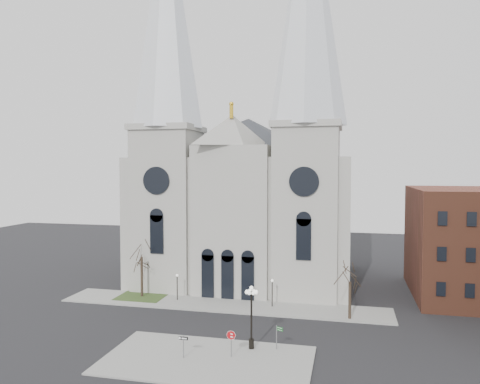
% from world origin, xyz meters
% --- Properties ---
extents(ground, '(160.00, 160.00, 0.00)m').
position_xyz_m(ground, '(0.00, 0.00, 0.00)').
color(ground, black).
rests_on(ground, ground).
extents(sidewalk_near, '(18.00, 10.00, 0.14)m').
position_xyz_m(sidewalk_near, '(3.00, -5.00, 0.07)').
color(sidewalk_near, gray).
rests_on(sidewalk_near, ground).
extents(sidewalk_far, '(40.00, 6.00, 0.14)m').
position_xyz_m(sidewalk_far, '(0.00, 11.00, 0.07)').
color(sidewalk_far, gray).
rests_on(sidewalk_far, ground).
extents(grass_patch, '(6.00, 5.00, 0.18)m').
position_xyz_m(grass_patch, '(-11.00, 12.00, 0.09)').
color(grass_patch, '#32481F').
rests_on(grass_patch, ground).
extents(cathedral, '(33.00, 26.66, 54.00)m').
position_xyz_m(cathedral, '(0.00, 22.86, 18.48)').
color(cathedral, '#A4A299').
rests_on(cathedral, ground).
extents(bg_building_brick, '(14.00, 18.00, 14.00)m').
position_xyz_m(bg_building_brick, '(30.00, 22.00, 7.00)').
color(bg_building_brick, brown).
rests_on(bg_building_brick, ground).
extents(tree_left, '(3.20, 3.20, 7.50)m').
position_xyz_m(tree_left, '(-11.00, 12.00, 5.58)').
color(tree_left, black).
rests_on(tree_left, ground).
extents(tree_right, '(3.20, 3.20, 6.00)m').
position_xyz_m(tree_right, '(15.00, 9.00, 4.47)').
color(tree_right, black).
rests_on(tree_right, ground).
extents(ped_lamp_left, '(0.32, 0.32, 3.26)m').
position_xyz_m(ped_lamp_left, '(-6.00, 11.50, 2.33)').
color(ped_lamp_left, black).
rests_on(ped_lamp_left, sidewalk_far).
extents(ped_lamp_right, '(0.32, 0.32, 3.26)m').
position_xyz_m(ped_lamp_right, '(6.00, 11.50, 2.33)').
color(ped_lamp_right, black).
rests_on(ped_lamp_right, sidewalk_far).
extents(stop_sign, '(0.79, 0.34, 2.35)m').
position_xyz_m(stop_sign, '(4.91, -4.03, 1.83)').
color(stop_sign, slate).
rests_on(stop_sign, sidewalk_near).
extents(globe_lamp, '(1.50, 1.50, 5.80)m').
position_xyz_m(globe_lamp, '(6.23, -1.79, 3.78)').
color(globe_lamp, black).
rests_on(globe_lamp, sidewalk_near).
extents(one_way_sign, '(0.86, 0.08, 1.97)m').
position_xyz_m(one_way_sign, '(0.90, -5.17, 1.49)').
color(one_way_sign, slate).
rests_on(one_way_sign, sidewalk_near).
extents(street_name_sign, '(0.66, 0.28, 2.18)m').
position_xyz_m(street_name_sign, '(8.57, -1.43, 1.43)').
color(street_name_sign, slate).
rests_on(street_name_sign, sidewalk_near).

